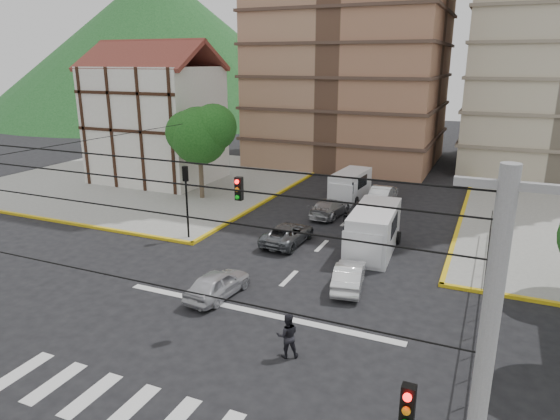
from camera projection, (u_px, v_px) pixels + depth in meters
The scene contains 19 objects.
ground at pixel (242, 325), 20.59m from camera, with size 160.00×160.00×0.00m, color black.
sidewalk_nw at pixel (151, 179), 45.81m from camera, with size 26.00×26.00×0.15m, color gray.
crosswalk_stripes at pixel (151, 415), 15.32m from camera, with size 12.00×2.40×0.01m, color silver.
stop_line at pixel (255, 312), 21.64m from camera, with size 13.00×0.40×0.01m, color silver.
tudor_building at pixel (156, 122), 43.94m from camera, with size 10.80×8.05×12.23m.
distant_hill at pixel (160, 42), 99.14m from camera, with size 70.00×70.00×28.00m, color #18481B.
park_fence at pixel (481, 319), 21.07m from camera, with size 0.10×22.50×1.66m, color black, non-canonical shape.
tree_tudor at pixel (200, 133), 37.72m from camera, with size 5.39×4.40×7.43m.
traffic_light_nw at pixel (186, 190), 29.54m from camera, with size 0.28×0.22×4.40m.
traffic_light_hanging at pixel (211, 199), 17.11m from camera, with size 18.00×9.12×0.92m.
van_right_lane at pixel (373, 232), 27.92m from camera, with size 2.56×5.79×2.55m.
van_left_lane at pixel (349, 186), 38.83m from camera, with size 2.25×4.99×2.19m.
car_silver_front_left at pixel (218, 284), 22.89m from camera, with size 1.51×3.75×1.28m, color silver.
car_white_front_right at pixel (349, 276), 23.78m from camera, with size 1.30×3.74×1.23m, color white.
car_grey_mid_left at pixel (288, 234), 29.60m from camera, with size 2.02×4.38×1.22m, color slate.
car_silver_rear_left at pixel (329, 208), 34.80m from camera, with size 1.75×4.30×1.25m, color #A4A5A9.
car_darkgrey_mid_right at pixel (366, 210), 33.83m from camera, with size 1.76×4.36×1.49m, color black.
car_white_rear_right at pixel (383, 194), 38.03m from camera, with size 1.49×4.28×1.41m, color silver.
pedestrian_crosswalk at pixel (287, 335), 18.15m from camera, with size 0.83×0.65×1.72m, color black.
Camera 1 is at (8.80, -16.19, 10.45)m, focal length 32.00 mm.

